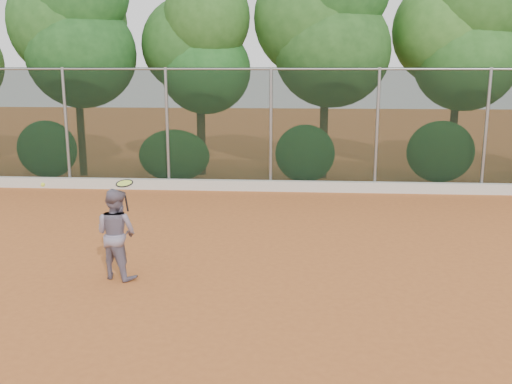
{
  "coord_description": "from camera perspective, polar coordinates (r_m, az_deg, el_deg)",
  "views": [
    {
      "loc": [
        0.73,
        -9.27,
        3.53
      ],
      "look_at": [
        0.0,
        1.0,
        1.25
      ],
      "focal_mm": 40.0,
      "sensor_mm": 36.0,
      "label": 1
    }
  ],
  "objects": [
    {
      "name": "ground",
      "position": [
        9.94,
        -0.41,
        -8.3
      ],
      "size": [
        80.0,
        80.0,
        0.0
      ],
      "primitive_type": "plane",
      "color": "#B55F2A",
      "rests_on": "ground"
    },
    {
      "name": "concrete_curb",
      "position": [
        16.46,
        1.43,
        0.62
      ],
      "size": [
        24.0,
        0.2,
        0.3
      ],
      "primitive_type": "cube",
      "color": "beige",
      "rests_on": "ground"
    },
    {
      "name": "tennis_player",
      "position": [
        9.9,
        -13.8,
        -4.06
      ],
      "size": [
        0.92,
        0.83,
        1.54
      ],
      "primitive_type": "imported",
      "rotation": [
        0.0,
        0.0,
        2.74
      ],
      "color": "slate",
      "rests_on": "ground"
    },
    {
      "name": "chainlink_fence",
      "position": [
        16.37,
        1.49,
        6.62
      ],
      "size": [
        24.09,
        0.09,
        3.5
      ],
      "color": "black",
      "rests_on": "ground"
    },
    {
      "name": "tennis_racket",
      "position": [
        9.52,
        -13.0,
        0.62
      ],
      "size": [
        0.34,
        0.34,
        0.54
      ],
      "color": "black",
      "rests_on": "ground"
    },
    {
      "name": "tennis_ball_in_flight",
      "position": [
        10.58,
        -20.54,
        0.69
      ],
      "size": [
        0.07,
        0.07,
        0.07
      ],
      "color": "#DFF838",
      "rests_on": "ground"
    },
    {
      "name": "foliage_backdrop",
      "position": [
        18.31,
        0.06,
        15.21
      ],
      "size": [
        23.7,
        3.63,
        7.55
      ],
      "color": "#402718",
      "rests_on": "ground"
    }
  ]
}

